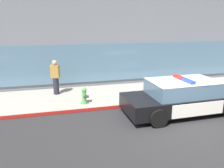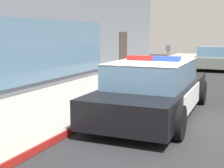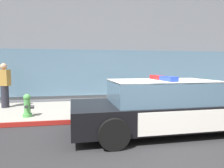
# 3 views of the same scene
# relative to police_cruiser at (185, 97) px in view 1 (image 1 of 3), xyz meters

# --- Properties ---
(ground) EXTENTS (48.00, 48.00, 0.00)m
(ground) POSITION_rel_police_cruiser_xyz_m (-0.94, -0.79, -0.68)
(ground) COLOR #262628
(sidewalk) EXTENTS (48.00, 3.30, 0.15)m
(sidewalk) POSITION_rel_police_cruiser_xyz_m (-0.94, 2.74, -0.61)
(sidewalk) COLOR gray
(sidewalk) RESTS_ON ground
(curb_red_paint) EXTENTS (28.80, 0.04, 0.14)m
(curb_red_paint) POSITION_rel_police_cruiser_xyz_m (-0.94, 1.08, -0.61)
(curb_red_paint) COLOR maroon
(curb_red_paint) RESTS_ON ground
(storefront_building) EXTENTS (25.05, 11.80, 9.37)m
(storefront_building) POSITION_rel_police_cruiser_xyz_m (1.38, 10.30, 4.00)
(storefront_building) COLOR slate
(storefront_building) RESTS_ON ground
(police_cruiser) EXTENTS (5.22, 2.16, 1.49)m
(police_cruiser) POSITION_rel_police_cruiser_xyz_m (0.00, 0.00, 0.00)
(police_cruiser) COLOR black
(police_cruiser) RESTS_ON ground
(fire_hydrant) EXTENTS (0.34, 0.39, 0.73)m
(fire_hydrant) POSITION_rel_police_cruiser_xyz_m (-3.91, 1.68, -0.18)
(fire_hydrant) COLOR #4C994C
(fire_hydrant) RESTS_ON sidewalk
(pedestrian_on_sidewalk) EXTENTS (0.46, 0.38, 1.71)m
(pedestrian_on_sidewalk) POSITION_rel_police_cruiser_xyz_m (-5.10, 3.35, 0.33)
(pedestrian_on_sidewalk) COLOR #23232D
(pedestrian_on_sidewalk) RESTS_ON sidewalk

